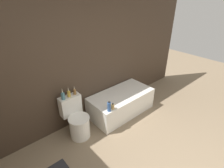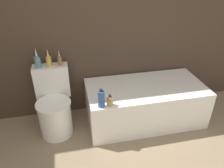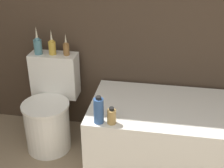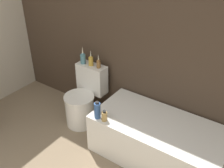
{
  "view_description": "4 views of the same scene",
  "coord_description": "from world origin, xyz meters",
  "px_view_note": "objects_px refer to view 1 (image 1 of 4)",
  "views": [
    {
      "loc": [
        -1.46,
        -0.4,
        2.52
      ],
      "look_at": [
        0.45,
        1.79,
        0.94
      ],
      "focal_mm": 28.0,
      "sensor_mm": 36.0,
      "label": 1
    },
    {
      "loc": [
        -0.05,
        -0.22,
        1.85
      ],
      "look_at": [
        0.37,
        1.71,
        0.72
      ],
      "focal_mm": 35.0,
      "sensor_mm": 36.0,
      "label": 2
    },
    {
      "loc": [
        0.65,
        -0.18,
        1.75
      ],
      "look_at": [
        0.32,
        1.76,
        0.75
      ],
      "focal_mm": 50.0,
      "sensor_mm": 36.0,
      "label": 3
    },
    {
      "loc": [
        1.69,
        -0.16,
        2.31
      ],
      "look_at": [
        0.37,
        1.73,
        0.93
      ],
      "focal_mm": 42.0,
      "sensor_mm": 36.0,
      "label": 4
    }
  ],
  "objects_px": {
    "vase_gold": "(63,95)",
    "vase_bronze": "(75,91)",
    "bathtub": "(121,103)",
    "shampoo_bottle_tall": "(109,107)",
    "vase_silver": "(69,93)",
    "shampoo_bottle_short": "(113,106)",
    "toilet": "(77,120)"
  },
  "relations": [
    {
      "from": "vase_bronze",
      "to": "toilet",
      "type": "bearing_deg",
      "value": -123.1
    },
    {
      "from": "bathtub",
      "to": "toilet",
      "type": "distance_m",
      "value": 1.12
    },
    {
      "from": "shampoo_bottle_short",
      "to": "vase_silver",
      "type": "bearing_deg",
      "value": 138.28
    },
    {
      "from": "vase_silver",
      "to": "vase_bronze",
      "type": "distance_m",
      "value": 0.12
    },
    {
      "from": "toilet",
      "to": "vase_gold",
      "type": "bearing_deg",
      "value": 125.0
    },
    {
      "from": "bathtub",
      "to": "vase_bronze",
      "type": "xyz_separation_m",
      "value": [
        -1.0,
        0.24,
        0.58
      ]
    },
    {
      "from": "bathtub",
      "to": "vase_gold",
      "type": "xyz_separation_m",
      "value": [
        -1.24,
        0.22,
        0.6
      ]
    },
    {
      "from": "bathtub",
      "to": "shampoo_bottle_tall",
      "type": "distance_m",
      "value": 0.76
    },
    {
      "from": "bathtub",
      "to": "vase_bronze",
      "type": "height_order",
      "value": "vase_bronze"
    },
    {
      "from": "vase_gold",
      "to": "toilet",
      "type": "bearing_deg",
      "value": -55.0
    },
    {
      "from": "vase_silver",
      "to": "vase_bronze",
      "type": "relative_size",
      "value": 1.12
    },
    {
      "from": "vase_bronze",
      "to": "vase_silver",
      "type": "bearing_deg",
      "value": -179.72
    },
    {
      "from": "vase_bronze",
      "to": "bathtub",
      "type": "bearing_deg",
      "value": -13.39
    },
    {
      "from": "bathtub",
      "to": "vase_bronze",
      "type": "relative_size",
      "value": 7.68
    },
    {
      "from": "vase_silver",
      "to": "shampoo_bottle_short",
      "type": "distance_m",
      "value": 0.86
    },
    {
      "from": "toilet",
      "to": "vase_bronze",
      "type": "xyz_separation_m",
      "value": [
        0.12,
        0.19,
        0.5
      ]
    },
    {
      "from": "vase_gold",
      "to": "shampoo_bottle_short",
      "type": "height_order",
      "value": "vase_gold"
    },
    {
      "from": "vase_gold",
      "to": "vase_bronze",
      "type": "bearing_deg",
      "value": 3.03
    },
    {
      "from": "shampoo_bottle_tall",
      "to": "vase_gold",
      "type": "bearing_deg",
      "value": 140.19
    },
    {
      "from": "bathtub",
      "to": "vase_silver",
      "type": "relative_size",
      "value": 6.84
    },
    {
      "from": "toilet",
      "to": "vase_gold",
      "type": "height_order",
      "value": "vase_gold"
    },
    {
      "from": "bathtub",
      "to": "vase_silver",
      "type": "bearing_deg",
      "value": 168.06
    },
    {
      "from": "bathtub",
      "to": "vase_bronze",
      "type": "bearing_deg",
      "value": 166.61
    },
    {
      "from": "shampoo_bottle_short",
      "to": "vase_bronze",
      "type": "bearing_deg",
      "value": 131.75
    },
    {
      "from": "vase_bronze",
      "to": "shampoo_bottle_short",
      "type": "distance_m",
      "value": 0.77
    },
    {
      "from": "vase_bronze",
      "to": "shampoo_bottle_tall",
      "type": "height_order",
      "value": "vase_bronze"
    },
    {
      "from": "vase_silver",
      "to": "shampoo_bottle_tall",
      "type": "bearing_deg",
      "value": -46.6
    },
    {
      "from": "vase_bronze",
      "to": "shampoo_bottle_short",
      "type": "xyz_separation_m",
      "value": [
        0.48,
        -0.54,
        -0.28
      ]
    },
    {
      "from": "toilet",
      "to": "shampoo_bottle_tall",
      "type": "distance_m",
      "value": 0.67
    },
    {
      "from": "vase_bronze",
      "to": "shampoo_bottle_tall",
      "type": "distance_m",
      "value": 0.71
    },
    {
      "from": "vase_gold",
      "to": "shampoo_bottle_short",
      "type": "xyz_separation_m",
      "value": [
        0.72,
        -0.52,
        -0.3
      ]
    },
    {
      "from": "vase_silver",
      "to": "bathtub",
      "type": "bearing_deg",
      "value": -11.94
    }
  ]
}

